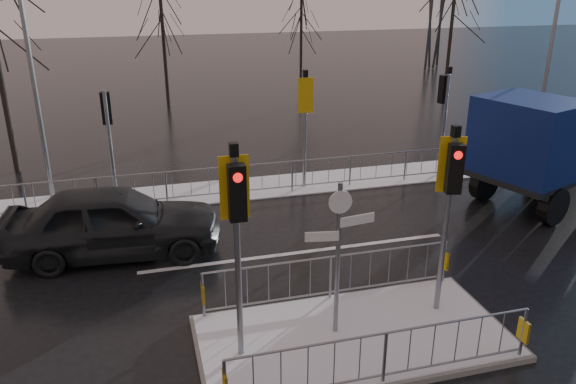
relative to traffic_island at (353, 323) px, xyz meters
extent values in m
plane|color=black|center=(0.01, -0.01, -0.39)|extent=(120.00, 120.00, 0.00)
cube|color=white|center=(0.01, 8.59, -0.37)|extent=(30.00, 2.00, 0.04)
cube|color=silver|center=(0.01, 3.79, -0.39)|extent=(8.00, 0.15, 0.01)
cube|color=slate|center=(0.01, -0.01, -0.33)|extent=(6.00, 3.00, 0.12)
cube|color=white|center=(0.01, -0.01, -0.26)|extent=(5.85, 2.85, 0.03)
cube|color=gold|center=(-2.69, -1.39, 0.28)|extent=(0.05, 0.28, 0.42)
cube|color=gold|center=(2.71, -1.39, 0.28)|extent=(0.05, 0.28, 0.42)
cube|color=gold|center=(-2.69, 1.37, 0.28)|extent=(0.05, 0.28, 0.42)
cube|color=gold|center=(2.71, 1.37, 0.28)|extent=(0.05, 0.28, 0.42)
cylinder|color=gray|center=(-2.19, -0.01, 1.63)|extent=(0.11, 0.11, 3.80)
cube|color=black|center=(-2.19, -0.19, 2.98)|extent=(0.28, 0.22, 0.95)
cylinder|color=red|center=(-2.19, -0.30, 3.28)|extent=(0.16, 0.04, 0.16)
cube|color=gold|center=(-2.19, 0.06, 2.98)|extent=(0.50, 0.03, 1.10)
cube|color=black|center=(-2.19, -0.01, 3.65)|extent=(0.14, 0.14, 0.22)
cylinder|color=gray|center=(2.01, 0.39, 1.58)|extent=(0.11, 0.11, 3.70)
cube|color=black|center=(1.96, 0.22, 2.88)|extent=(0.33, 0.28, 0.95)
cylinder|color=red|center=(1.94, 0.11, 3.18)|extent=(0.16, 0.08, 0.16)
cube|color=gold|center=(2.03, 0.46, 2.88)|extent=(0.49, 0.16, 1.10)
cube|color=black|center=(2.01, 0.39, 3.55)|extent=(0.14, 0.14, 0.22)
cylinder|color=gray|center=(-0.29, 0.19, 1.28)|extent=(0.09, 0.09, 3.10)
cube|color=silver|center=(0.06, 0.19, 2.08)|extent=(0.70, 0.14, 0.18)
cube|color=silver|center=(-0.61, 0.19, 1.83)|extent=(0.62, 0.15, 0.18)
cylinder|color=silver|center=(-0.29, 0.16, 2.48)|extent=(0.44, 0.03, 0.44)
cylinder|color=gray|center=(-4.49, 8.29, 1.40)|extent=(0.11, 0.11, 3.50)
cube|color=black|center=(-4.49, 8.47, 2.60)|extent=(0.28, 0.22, 0.95)
cylinder|color=red|center=(-4.49, 8.58, 2.90)|extent=(0.16, 0.04, 0.16)
cylinder|color=gray|center=(1.51, 8.29, 1.45)|extent=(0.11, 0.11, 3.60)
cube|color=black|center=(1.51, 8.47, 2.70)|extent=(0.28, 0.22, 0.95)
cylinder|color=red|center=(1.51, 8.58, 3.00)|extent=(0.16, 0.04, 0.16)
cube|color=gold|center=(1.51, 8.22, 2.70)|extent=(0.50, 0.03, 1.10)
cube|color=black|center=(1.51, 8.29, 3.37)|extent=(0.14, 0.14, 0.22)
cylinder|color=gray|center=(6.51, 8.29, 1.40)|extent=(0.11, 0.11, 3.50)
cube|color=black|center=(6.46, 8.46, 2.60)|extent=(0.33, 0.28, 0.95)
cylinder|color=red|center=(6.44, 8.57, 2.90)|extent=(0.16, 0.08, 0.16)
cube|color=black|center=(6.51, 8.29, 3.27)|extent=(0.14, 0.14, 0.22)
imported|color=black|center=(-4.45, 4.96, 0.50)|extent=(5.38, 2.50, 1.78)
cylinder|color=black|center=(7.42, 3.62, 0.16)|extent=(1.15, 0.68, 1.10)
cylinder|color=black|center=(6.65, 5.80, 0.16)|extent=(1.15, 0.68, 1.10)
cylinder|color=black|center=(9.56, 6.83, 0.16)|extent=(1.15, 0.68, 1.10)
cube|color=black|center=(9.53, 5.59, 0.69)|extent=(7.71, 4.81, 0.18)
cube|color=navy|center=(7.14, 4.75, 1.88)|extent=(2.96, 3.23, 2.21)
cube|color=black|center=(8.14, 5.10, 2.32)|extent=(0.78, 2.09, 1.21)
cube|color=#2D3033|center=(6.51, 4.53, 0.66)|extent=(0.97, 2.44, 0.39)
cube|color=black|center=(8.44, 5.21, 1.73)|extent=(0.96, 2.53, 1.65)
cylinder|color=black|center=(-1.99, 21.99, 3.06)|extent=(0.19, 0.19, 6.90)
cylinder|color=black|center=(6.01, 23.99, 2.60)|extent=(0.16, 0.16, 5.98)
cylinder|color=black|center=(14.01, 20.99, 3.29)|extent=(0.20, 0.20, 7.36)
cylinder|color=gray|center=(10.51, 8.49, 3.61)|extent=(0.14, 0.14, 8.00)
cylinder|color=gray|center=(-6.49, 9.49, 3.71)|extent=(0.14, 0.14, 8.20)
camera|label=1|loc=(-3.59, -8.46, 6.25)|focal=35.00mm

